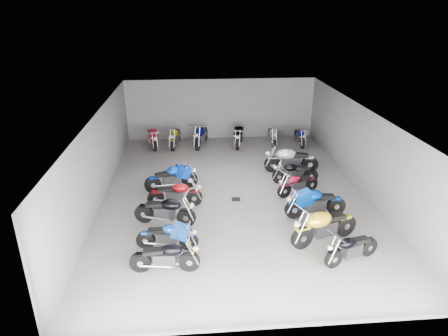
{
  "coord_description": "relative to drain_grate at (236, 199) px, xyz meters",
  "views": [
    {
      "loc": [
        -1.58,
        -13.87,
        6.88
      ],
      "look_at": [
        -0.39,
        0.23,
        1.0
      ],
      "focal_mm": 32.0,
      "sensor_mm": 36.0,
      "label": 1
    }
  ],
  "objects": [
    {
      "name": "motorcycle_left_c",
      "position": [
        -2.53,
        -1.6,
        0.5
      ],
      "size": [
        2.08,
        0.7,
        0.93
      ],
      "rotation": [
        0.0,
        0.0,
        -1.84
      ],
      "color": "black",
      "rests_on": "ground"
    },
    {
      "name": "ground",
      "position": [
        0.0,
        0.5,
        -0.01
      ],
      "size": [
        14.0,
        14.0,
        0.0
      ],
      "primitive_type": "plane",
      "color": "gray",
      "rests_on": "ground"
    },
    {
      "name": "motorcycle_back_f",
      "position": [
        4.0,
        5.97,
        0.44
      ],
      "size": [
        0.37,
        1.87,
        0.82
      ],
      "rotation": [
        0.0,
        0.0,
        3.12
      ],
      "color": "black",
      "rests_on": "ground"
    },
    {
      "name": "motorcycle_left_b",
      "position": [
        -2.39,
        -3.09,
        0.45
      ],
      "size": [
        1.88,
        0.46,
        0.83
      ],
      "rotation": [
        0.0,
        0.0,
        -1.72
      ],
      "color": "black",
      "rests_on": "ground"
    },
    {
      "name": "motorcycle_back_c",
      "position": [
        -1.12,
        6.26,
        0.56
      ],
      "size": [
        0.75,
        2.3,
        1.03
      ],
      "rotation": [
        0.0,
        0.0,
        2.89
      ],
      "color": "black",
      "rests_on": "ground"
    },
    {
      "name": "motorcycle_right_e",
      "position": [
        2.55,
        1.32,
        0.45
      ],
      "size": [
        1.91,
        0.37,
        0.84
      ],
      "rotation": [
        0.0,
        0.0,
        1.56
      ],
      "color": "black",
      "rests_on": "ground"
    },
    {
      "name": "motorcycle_back_a",
      "position": [
        -3.6,
        6.28,
        0.5
      ],
      "size": [
        0.64,
        2.1,
        0.94
      ],
      "rotation": [
        0.0,
        0.0,
        3.37
      ],
      "color": "black",
      "rests_on": "ground"
    },
    {
      "name": "motorcycle_right_b",
      "position": [
        2.35,
        -3.09,
        0.57
      ],
      "size": [
        2.28,
        0.99,
        1.05
      ],
      "rotation": [
        0.0,
        0.0,
        1.93
      ],
      "color": "black",
      "rests_on": "ground"
    },
    {
      "name": "motorcycle_back_e",
      "position": [
        2.59,
        6.21,
        0.47
      ],
      "size": [
        0.4,
        1.97,
        0.87
      ],
      "rotation": [
        0.0,
        0.0,
        3.1
      ],
      "color": "black",
      "rests_on": "ground"
    },
    {
      "name": "motorcycle_back_b",
      "position": [
        -2.45,
        6.25,
        0.51
      ],
      "size": [
        0.53,
        2.16,
        0.95
      ],
      "rotation": [
        0.0,
        0.0,
        2.99
      ],
      "color": "black",
      "rests_on": "ground"
    },
    {
      "name": "wall_left",
      "position": [
        -5.0,
        0.5,
        1.59
      ],
      "size": [
        0.1,
        14.0,
        3.2
      ],
      "primitive_type": "cube",
      "color": "gray",
      "rests_on": "ground"
    },
    {
      "name": "motorcycle_right_d",
      "position": [
        2.4,
        0.25,
        0.44
      ],
      "size": [
        1.75,
        0.83,
        0.81
      ],
      "rotation": [
        0.0,
        0.0,
        1.97
      ],
      "color": "black",
      "rests_on": "ground"
    },
    {
      "name": "drain_grate",
      "position": [
        0.0,
        0.0,
        0.0
      ],
      "size": [
        0.32,
        0.32,
        0.01
      ],
      "primitive_type": "cube",
      "color": "black",
      "rests_on": "ground"
    },
    {
      "name": "motorcycle_back_d",
      "position": [
        0.85,
        6.13,
        0.54
      ],
      "size": [
        0.68,
        2.24,
        1.0
      ],
      "rotation": [
        0.0,
        0.0,
        2.91
      ],
      "color": "black",
      "rests_on": "ground"
    },
    {
      "name": "motorcycle_left_e",
      "position": [
        -2.42,
        1.08,
        0.5
      ],
      "size": [
        2.1,
        0.67,
        0.94
      ],
      "rotation": [
        0.0,
        0.0,
        -1.32
      ],
      "color": "black",
      "rests_on": "ground"
    },
    {
      "name": "wall_back",
      "position": [
        0.0,
        7.5,
        1.59
      ],
      "size": [
        10.0,
        0.1,
        3.2
      ],
      "primitive_type": "cube",
      "color": "gray",
      "rests_on": "ground"
    },
    {
      "name": "wall_right",
      "position": [
        5.0,
        0.5,
        1.59
      ],
      "size": [
        0.1,
        14.0,
        3.2
      ],
      "primitive_type": "cube",
      "color": "gray",
      "rests_on": "ground"
    },
    {
      "name": "ceiling",
      "position": [
        0.0,
        0.5,
        3.21
      ],
      "size": [
        10.0,
        14.0,
        0.04
      ],
      "primitive_type": "cube",
      "color": "black",
      "rests_on": "wall_back"
    },
    {
      "name": "motorcycle_left_d",
      "position": [
        -2.24,
        -0.3,
        0.47
      ],
      "size": [
        2.01,
        0.41,
        0.88
      ],
      "rotation": [
        0.0,
        0.0,
        -1.61
      ],
      "color": "black",
      "rests_on": "ground"
    },
    {
      "name": "motorcycle_left_a",
      "position": [
        -2.4,
        -4.16,
        0.46
      ],
      "size": [
        1.94,
        0.41,
        0.85
      ],
      "rotation": [
        0.0,
        0.0,
        -1.63
      ],
      "color": "black",
      "rests_on": "ground"
    },
    {
      "name": "motorcycle_right_a",
      "position": [
        2.82,
        -4.15,
        0.44
      ],
      "size": [
        1.79,
        0.81,
        0.83
      ],
      "rotation": [
        0.0,
        0.0,
        1.95
      ],
      "color": "black",
      "rests_on": "ground"
    },
    {
      "name": "motorcycle_right_c",
      "position": [
        2.55,
        -1.49,
        0.52
      ],
      "size": [
        2.19,
        0.48,
        0.96
      ],
      "rotation": [
        0.0,
        0.0,
        1.66
      ],
      "color": "black",
      "rests_on": "ground"
    },
    {
      "name": "motorcycle_right_f",
      "position": [
        2.66,
        2.45,
        0.56
      ],
      "size": [
        2.36,
        0.5,
        1.04
      ],
      "rotation": [
        0.0,
        0.0,
        1.51
      ],
      "color": "black",
      "rests_on": "ground"
    }
  ]
}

